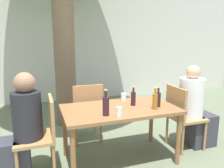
{
  "coord_description": "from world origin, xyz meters",
  "views": [
    {
      "loc": [
        -0.97,
        -2.49,
        1.58
      ],
      "look_at": [
        0.0,
        0.3,
        0.97
      ],
      "focal_mm": 35.0,
      "sensor_mm": 36.0,
      "label": 1
    }
  ],
  "objects_px": {
    "wine_bottle_1": "(133,98)",
    "patio_chair_2": "(87,109)",
    "wine_bottle_0": "(106,105)",
    "patio_chair_1": "(182,113)",
    "wine_bottle_3": "(158,99)",
    "patio_chair_0": "(42,132)",
    "amber_bottle_2": "(155,101)",
    "drinking_glass_1": "(124,97)",
    "person_seated_0": "(20,133)",
    "dining_table_front": "(120,114)",
    "person_seated_1": "(195,111)",
    "drinking_glass_0": "(119,112)"
  },
  "relations": [
    {
      "from": "person_seated_1",
      "to": "patio_chair_0",
      "type": "bearing_deg",
      "value": 90.0
    },
    {
      "from": "wine_bottle_0",
      "to": "drinking_glass_1",
      "type": "distance_m",
      "value": 0.67
    },
    {
      "from": "patio_chair_0",
      "to": "wine_bottle_3",
      "type": "relative_size",
      "value": 3.54
    },
    {
      "from": "person_seated_1",
      "to": "wine_bottle_0",
      "type": "relative_size",
      "value": 4.03
    },
    {
      "from": "wine_bottle_0",
      "to": "drinking_glass_1",
      "type": "bearing_deg",
      "value": 50.03
    },
    {
      "from": "patio_chair_0",
      "to": "drinking_glass_1",
      "type": "height_order",
      "value": "patio_chair_0"
    },
    {
      "from": "drinking_glass_1",
      "to": "amber_bottle_2",
      "type": "bearing_deg",
      "value": -66.09
    },
    {
      "from": "wine_bottle_1",
      "to": "drinking_glass_1",
      "type": "bearing_deg",
      "value": 97.44
    },
    {
      "from": "person_seated_1",
      "to": "patio_chair_2",
      "type": "bearing_deg",
      "value": 66.64
    },
    {
      "from": "patio_chair_2",
      "to": "wine_bottle_0",
      "type": "height_order",
      "value": "wine_bottle_0"
    },
    {
      "from": "patio_chair_2",
      "to": "wine_bottle_3",
      "type": "xyz_separation_m",
      "value": [
        0.77,
        -0.76,
        0.29
      ]
    },
    {
      "from": "person_seated_0",
      "to": "patio_chair_0",
      "type": "bearing_deg",
      "value": 90.0
    },
    {
      "from": "patio_chair_2",
      "to": "drinking_glass_0",
      "type": "relative_size",
      "value": 8.06
    },
    {
      "from": "person_seated_0",
      "to": "wine_bottle_3",
      "type": "height_order",
      "value": "person_seated_0"
    },
    {
      "from": "patio_chair_0",
      "to": "patio_chair_2",
      "type": "bearing_deg",
      "value": 133.81
    },
    {
      "from": "wine_bottle_0",
      "to": "dining_table_front",
      "type": "bearing_deg",
      "value": 40.46
    },
    {
      "from": "patio_chair_2",
      "to": "dining_table_front",
      "type": "bearing_deg",
      "value": 114.32
    },
    {
      "from": "patio_chair_0",
      "to": "person_seated_0",
      "type": "xyz_separation_m",
      "value": [
        -0.24,
        -0.0,
        0.02
      ]
    },
    {
      "from": "person_seated_1",
      "to": "wine_bottle_3",
      "type": "height_order",
      "value": "person_seated_1"
    },
    {
      "from": "amber_bottle_2",
      "to": "drinking_glass_0",
      "type": "bearing_deg",
      "value": -167.82
    },
    {
      "from": "dining_table_front",
      "to": "patio_chair_2",
      "type": "relative_size",
      "value": 1.55
    },
    {
      "from": "patio_chair_1",
      "to": "patio_chair_2",
      "type": "height_order",
      "value": "same"
    },
    {
      "from": "patio_chair_1",
      "to": "wine_bottle_3",
      "type": "distance_m",
      "value": 0.57
    },
    {
      "from": "person_seated_1",
      "to": "amber_bottle_2",
      "type": "xyz_separation_m",
      "value": [
        -0.8,
        -0.2,
        0.28
      ]
    },
    {
      "from": "dining_table_front",
      "to": "drinking_glass_1",
      "type": "height_order",
      "value": "drinking_glass_1"
    },
    {
      "from": "dining_table_front",
      "to": "wine_bottle_0",
      "type": "relative_size",
      "value": 4.76
    },
    {
      "from": "person_seated_1",
      "to": "wine_bottle_0",
      "type": "bearing_deg",
      "value": 98.48
    },
    {
      "from": "person_seated_0",
      "to": "wine_bottle_0",
      "type": "distance_m",
      "value": 1.01
    },
    {
      "from": "wine_bottle_0",
      "to": "drinking_glass_0",
      "type": "xyz_separation_m",
      "value": [
        0.12,
        -0.1,
        -0.06
      ]
    },
    {
      "from": "person_seated_1",
      "to": "wine_bottle_1",
      "type": "bearing_deg",
      "value": 87.7
    },
    {
      "from": "person_seated_0",
      "to": "person_seated_1",
      "type": "xyz_separation_m",
      "value": [
        2.38,
        0.0,
        -0.01
      ]
    },
    {
      "from": "patio_chair_1",
      "to": "drinking_glass_0",
      "type": "distance_m",
      "value": 1.15
    },
    {
      "from": "patio_chair_1",
      "to": "wine_bottle_3",
      "type": "bearing_deg",
      "value": 104.52
    },
    {
      "from": "patio_chair_2",
      "to": "drinking_glass_0",
      "type": "xyz_separation_m",
      "value": [
        0.16,
        -0.95,
        0.25
      ]
    },
    {
      "from": "patio_chair_1",
      "to": "patio_chair_2",
      "type": "relative_size",
      "value": 1.0
    },
    {
      "from": "person_seated_0",
      "to": "drinking_glass_1",
      "type": "height_order",
      "value": "person_seated_0"
    },
    {
      "from": "amber_bottle_2",
      "to": "person_seated_1",
      "type": "bearing_deg",
      "value": 14.03
    },
    {
      "from": "wine_bottle_0",
      "to": "amber_bottle_2",
      "type": "bearing_deg",
      "value": 1.37
    },
    {
      "from": "patio_chair_0",
      "to": "person_seated_1",
      "type": "xyz_separation_m",
      "value": [
        2.15,
        -0.0,
        0.02
      ]
    },
    {
      "from": "person_seated_1",
      "to": "wine_bottle_0",
      "type": "xyz_separation_m",
      "value": [
        -1.44,
        -0.22,
        0.29
      ]
    },
    {
      "from": "patio_chair_0",
      "to": "person_seated_0",
      "type": "bearing_deg",
      "value": -90.0
    },
    {
      "from": "dining_table_front",
      "to": "patio_chair_1",
      "type": "distance_m",
      "value": 0.96
    },
    {
      "from": "amber_bottle_2",
      "to": "drinking_glass_1",
      "type": "distance_m",
      "value": 0.54
    },
    {
      "from": "dining_table_front",
      "to": "patio_chair_0",
      "type": "distance_m",
      "value": 0.96
    },
    {
      "from": "wine_bottle_1",
      "to": "patio_chair_2",
      "type": "bearing_deg",
      "value": 129.53
    },
    {
      "from": "dining_table_front",
      "to": "person_seated_0",
      "type": "height_order",
      "value": "person_seated_0"
    },
    {
      "from": "patio_chair_0",
      "to": "amber_bottle_2",
      "type": "bearing_deg",
      "value": 81.55
    },
    {
      "from": "dining_table_front",
      "to": "wine_bottle_3",
      "type": "height_order",
      "value": "wine_bottle_3"
    },
    {
      "from": "patio_chair_2",
      "to": "wine_bottle_3",
      "type": "distance_m",
      "value": 1.12
    },
    {
      "from": "patio_chair_0",
      "to": "drinking_glass_0",
      "type": "height_order",
      "value": "patio_chair_0"
    }
  ]
}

